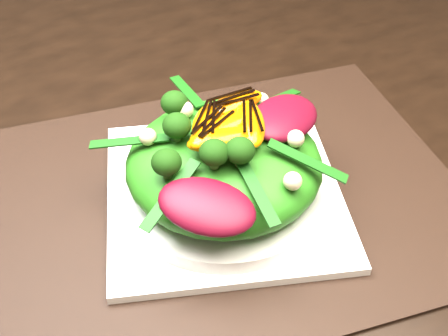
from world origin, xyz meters
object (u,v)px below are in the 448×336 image
dining_table (1,213)px  salad_bowl (224,185)px  orange_segment (219,123)px  plate_base (224,193)px  placemat (224,198)px  lettuce_mound (224,163)px

dining_table → salad_bowl: 0.24m
dining_table → orange_segment: bearing=-27.2°
plate_base → salad_bowl: size_ratio=1.10×
placemat → orange_segment: orange_segment is taller
dining_table → placemat: bearing=-29.8°
plate_base → dining_table: bearing=150.2°
dining_table → salad_bowl: size_ratio=7.36×
lettuce_mound → placemat: bearing=90.0°
plate_base → salad_bowl: bearing=0.0°
dining_table → plate_base: 0.24m
plate_base → salad_bowl: salad_bowl is taller
placemat → lettuce_mound: lettuce_mound is taller
placemat → plate_base: 0.01m
placemat → dining_table: bearing=150.2°
dining_table → lettuce_mound: size_ratio=8.18×
placemat → salad_bowl: bearing=-90.0°
salad_bowl → lettuce_mound: (0.00, 0.00, 0.03)m
plate_base → salad_bowl: (0.00, 0.00, 0.01)m
plate_base → orange_segment: bearing=85.4°
lettuce_mound → plate_base: bearing=0.0°
placemat → salad_bowl: (0.00, -0.00, 0.02)m
dining_table → lettuce_mound: (0.21, -0.12, 0.07)m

